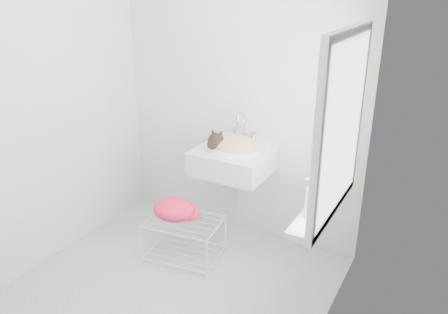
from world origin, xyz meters
The scene contains 15 objects.
floor centered at (0.00, 0.00, 0.00)m, with size 2.20×2.00×0.02m, color #ABAEB1.
back_wall centered at (0.00, 1.00, 1.25)m, with size 2.20×0.02×2.50m, color white.
right_wall centered at (1.10, 0.00, 1.25)m, with size 0.02×2.00×2.50m, color white.
left_wall centered at (-1.10, 0.00, 1.25)m, with size 0.02×2.00×2.50m, color white.
window_glass centered at (1.09, 0.20, 1.35)m, with size 0.01×0.80×1.00m, color white.
window_frame centered at (1.07, 0.20, 1.35)m, with size 0.04×0.90×1.10m, color white.
windowsill centered at (1.01, 0.20, 0.83)m, with size 0.16×0.88×0.04m, color white.
sink centered at (0.09, 0.74, 0.85)m, with size 0.60×0.52×0.24m, color white.
faucet centered at (0.09, 0.92, 0.99)m, with size 0.22×0.15×0.22m, color silver, non-canonical shape.
cat centered at (0.11, 0.72, 0.89)m, with size 0.45×0.39×0.25m.
wire_rack centered at (-0.13, 0.33, 0.15)m, with size 0.56×0.40×0.34m, color silver.
towel centered at (-0.22, 0.33, 0.37)m, with size 0.36×0.25×0.15m, color #F93115.
bottle_a centered at (1.00, 0.00, 0.85)m, with size 0.08×0.08×0.21m, color white.
bottle_b centered at (1.00, 0.12, 0.85)m, with size 0.09×0.09×0.19m, color #0F7A74.
bottle_c centered at (1.00, 0.30, 0.85)m, with size 0.15×0.15×0.19m, color silver.
Camera 1 is at (1.65, -2.20, 2.12)m, focal length 35.33 mm.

